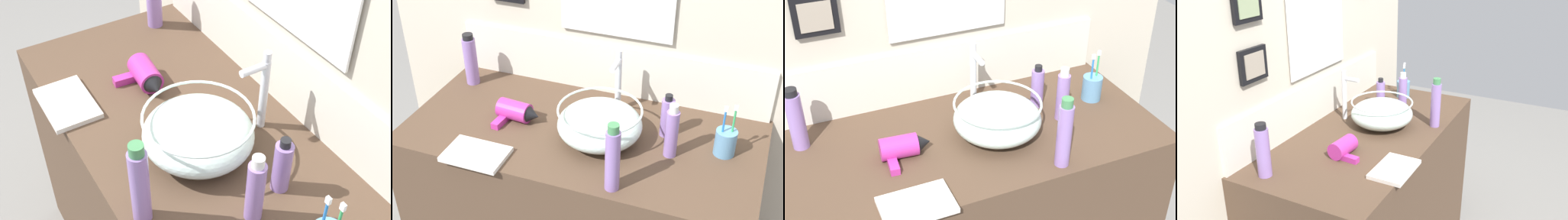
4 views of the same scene
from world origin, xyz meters
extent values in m
cube|color=beige|center=(0.00, 0.30, 0.95)|extent=(1.28, 0.02, 0.21)
ellipsoid|color=silver|center=(0.08, -0.02, 0.91)|extent=(0.30, 0.30, 0.13)
torus|color=silver|center=(0.08, -0.02, 0.97)|extent=(0.30, 0.30, 0.01)
torus|color=#B2B7BC|center=(0.08, -0.02, 0.85)|extent=(0.11, 0.11, 0.01)
cylinder|color=silver|center=(0.08, 0.19, 0.96)|extent=(0.02, 0.02, 0.22)
cylinder|color=silver|center=(0.08, 0.15, 1.06)|extent=(0.02, 0.08, 0.02)
cylinder|color=silver|center=(0.08, 0.19, 1.08)|extent=(0.02, 0.02, 0.03)
cylinder|color=#B22D8C|center=(-0.27, -0.01, 0.88)|extent=(0.13, 0.09, 0.08)
cone|color=black|center=(-0.19, -0.02, 0.88)|extent=(0.05, 0.07, 0.06)
cube|color=#B22D8C|center=(-0.30, -0.06, 0.85)|extent=(0.04, 0.09, 0.02)
cube|color=white|center=(0.52, 0.05, 1.03)|extent=(0.01, 0.01, 0.02)
cube|color=white|center=(0.49, 0.04, 1.03)|extent=(0.01, 0.01, 0.02)
cylinder|color=#8C6BB2|center=(-0.55, 0.17, 0.94)|extent=(0.05, 0.05, 0.20)
cylinder|color=#8C6BB2|center=(0.33, -0.02, 0.93)|extent=(0.04, 0.04, 0.17)
cylinder|color=silver|center=(0.33, -0.02, 1.03)|extent=(0.03, 0.03, 0.03)
cylinder|color=#8C6BB2|center=(0.20, -0.25, 0.95)|extent=(0.05, 0.05, 0.22)
cylinder|color=#3F7F4C|center=(0.20, -0.25, 1.07)|extent=(0.04, 0.04, 0.03)
cylinder|color=#8C6BB2|center=(0.29, 0.09, 0.92)|extent=(0.05, 0.05, 0.15)
cylinder|color=black|center=(0.29, 0.09, 1.00)|extent=(0.03, 0.03, 0.02)
cube|color=silver|center=(-0.29, -0.26, 0.85)|extent=(0.21, 0.14, 0.02)
camera|label=1|loc=(0.97, -0.56, 1.91)|focal=50.00mm
camera|label=2|loc=(0.58, -1.51, 2.00)|focal=50.00mm
camera|label=3|loc=(-0.59, -1.41, 1.93)|focal=50.00mm
camera|label=4|loc=(-1.67, -0.88, 1.72)|focal=40.00mm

